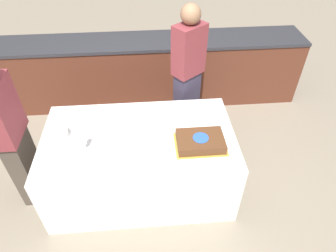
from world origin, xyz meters
The scene contains 10 objects.
ground_plane centered at (0.00, 0.00, 0.00)m, with size 14.00×14.00×0.00m, color gray.
back_counter centered at (0.00, 1.59, 0.46)m, with size 4.40×0.58×0.92m.
dining_table centered at (0.00, 0.00, 0.37)m, with size 1.79×1.03×0.73m.
cake centered at (0.55, -0.16, 0.77)m, with size 0.46×0.33×0.09m.
plate_stack centered at (-0.75, 0.03, 0.77)m, with size 0.22×0.22×0.08m.
wine_glass centered at (-0.47, -0.13, 0.84)m, with size 0.07×0.07×0.17m.
side_plate_near_cake centered at (0.58, 0.15, 0.73)m, with size 0.20×0.20×0.00m.
utensil_pile centered at (-0.02, -0.42, 0.74)m, with size 0.16×0.11×0.02m.
person_cutting_cake centered at (0.55, 0.73, 0.87)m, with size 0.38×0.35×1.66m.
person_seated_left centered at (-1.12, 0.00, 0.82)m, with size 0.21×0.39×1.59m.
Camera 1 is at (0.11, -2.03, 2.63)m, focal length 32.00 mm.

